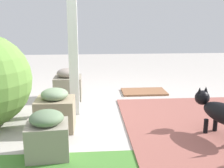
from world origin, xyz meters
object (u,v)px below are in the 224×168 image
object	(u,v)px
stone_planter_far	(48,135)
dog	(221,112)
porch_pillar	(72,22)
stone_planter_mid	(55,111)
stone_planter_nearest	(68,85)
doormat	(144,92)

from	to	relation	value
stone_planter_far	dog	world-z (taller)	dog
porch_pillar	stone_planter_far	xyz separation A→B (m)	(0.18, 1.12, -0.95)
stone_planter_far	stone_planter_mid	bearing A→B (deg)	-89.58
porch_pillar	stone_planter_far	bearing A→B (deg)	80.77
porch_pillar	stone_planter_nearest	size ratio (longest dim) A/B	4.94
stone_planter_nearest	doormat	xyz separation A→B (m)	(-1.21, -0.22, -0.20)
porch_pillar	dog	bearing A→B (deg)	150.14
stone_planter_far	doormat	size ratio (longest dim) A/B	0.59
stone_planter_far	porch_pillar	bearing A→B (deg)	-99.23
stone_planter_nearest	dog	xyz separation A→B (m)	(-1.65, 1.57, 0.06)
dog	doormat	size ratio (longest dim) A/B	0.96
porch_pillar	stone_planter_far	distance (m)	1.47
stone_planter_nearest	porch_pillar	bearing A→B (deg)	101.15
doormat	dog	bearing A→B (deg)	103.53
dog	doormat	world-z (taller)	dog
dog	stone_planter_nearest	bearing A→B (deg)	-43.69
porch_pillar	doormat	bearing A→B (deg)	-139.06
stone_planter_far	dog	size ratio (longest dim) A/B	0.62
stone_planter_mid	doormat	world-z (taller)	stone_planter_mid
stone_planter_mid	dog	distance (m)	1.73
stone_planter_nearest	doormat	size ratio (longest dim) A/B	0.65
porch_pillar	stone_planter_far	world-z (taller)	porch_pillar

